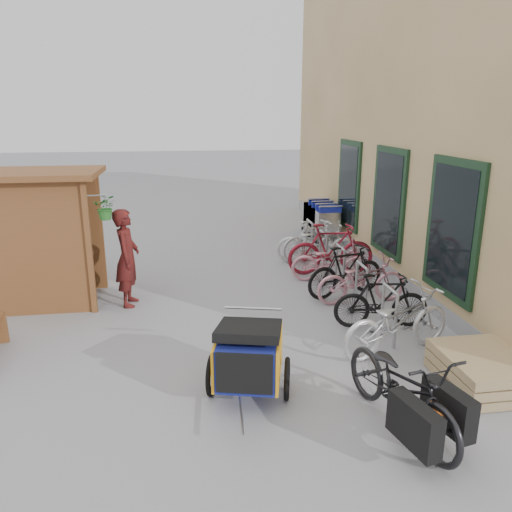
{
  "coord_description": "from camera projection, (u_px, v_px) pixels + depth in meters",
  "views": [
    {
      "loc": [
        -0.71,
        -6.6,
        3.36
      ],
      "look_at": [
        0.5,
        1.5,
        1.0
      ],
      "focal_mm": 35.0,
      "sensor_mm": 36.0,
      "label": 1
    }
  ],
  "objects": [
    {
      "name": "ground",
      "position": [
        237.0,
        351.0,
        7.3
      ],
      "size": [
        80.0,
        80.0,
        0.0
      ],
      "primitive_type": "plane",
      "color": "gray"
    },
    {
      "name": "building",
      "position": [
        493.0,
        106.0,
        11.53
      ],
      "size": [
        6.07,
        13.0,
        7.0
      ],
      "color": "tan",
      "rests_on": "ground"
    },
    {
      "name": "kiosk",
      "position": [
        35.0,
        219.0,
        8.76
      ],
      "size": [
        2.49,
        1.65,
        2.4
      ],
      "color": "brown",
      "rests_on": "ground"
    },
    {
      "name": "bike_rack",
      "position": [
        340.0,
        263.0,
        9.76
      ],
      "size": [
        0.05,
        5.35,
        0.86
      ],
      "color": "#A5A8AD",
      "rests_on": "ground"
    },
    {
      "name": "pallet_stack",
      "position": [
        484.0,
        370.0,
        6.34
      ],
      "size": [
        1.0,
        1.2,
        0.4
      ],
      "color": "tan",
      "rests_on": "ground"
    },
    {
      "name": "shopping_carts",
      "position": [
        319.0,
        215.0,
        13.69
      ],
      "size": [
        0.61,
        2.06,
        1.1
      ],
      "color": "silver",
      "rests_on": "ground"
    },
    {
      "name": "child_trailer",
      "position": [
        249.0,
        354.0,
        6.02
      ],
      "size": [
        1.09,
        1.72,
        0.99
      ],
      "rotation": [
        0.0,
        0.0,
        -0.24
      ],
      "color": "navy",
      "rests_on": "ground"
    },
    {
      "name": "cargo_bike",
      "position": [
        403.0,
        388.0,
        5.37
      ],
      "size": [
        1.07,
        2.03,
        1.01
      ],
      "rotation": [
        0.0,
        0.0,
        0.22
      ],
      "color": "black",
      "rests_on": "ground"
    },
    {
      "name": "person_kiosk",
      "position": [
        127.0,
        258.0,
        8.85
      ],
      "size": [
        0.47,
        0.67,
        1.76
      ],
      "primitive_type": "imported",
      "rotation": [
        0.0,
        0.0,
        1.5
      ],
      "color": "maroon",
      "rests_on": "ground"
    },
    {
      "name": "bike_0",
      "position": [
        397.0,
        321.0,
        7.13
      ],
      "size": [
        1.97,
        1.16,
        0.98
      ],
      "primitive_type": "imported",
      "rotation": [
        0.0,
        0.0,
        1.87
      ],
      "color": "silver",
      "rests_on": "ground"
    },
    {
      "name": "bike_1",
      "position": [
        381.0,
        301.0,
        7.98
      ],
      "size": [
        1.57,
        0.61,
        0.92
      ],
      "primitive_type": "imported",
      "rotation": [
        0.0,
        0.0,
        1.45
      ],
      "color": "black",
      "rests_on": "ground"
    },
    {
      "name": "bike_2",
      "position": [
        361.0,
        280.0,
        9.04
      ],
      "size": [
        1.71,
        0.68,
        0.89
      ],
      "primitive_type": "imported",
      "rotation": [
        0.0,
        0.0,
        1.63
      ],
      "color": "#C27D8D",
      "rests_on": "ground"
    },
    {
      "name": "bike_3",
      "position": [
        346.0,
        271.0,
        9.37
      ],
      "size": [
        1.71,
        0.91,
        0.99
      ],
      "primitive_type": "imported",
      "rotation": [
        0.0,
        0.0,
        1.86
      ],
      "color": "black",
      "rests_on": "ground"
    },
    {
      "name": "bike_4",
      "position": [
        331.0,
        261.0,
        10.21
      ],
      "size": [
        1.71,
        0.88,
        0.85
      ],
      "primitive_type": "imported",
      "rotation": [
        0.0,
        0.0,
        1.37
      ],
      "color": "#C27D8D",
      "rests_on": "ground"
    },
    {
      "name": "bike_5",
      "position": [
        331.0,
        249.0,
        10.63
      ],
      "size": [
        1.88,
        0.6,
        1.12
      ],
      "primitive_type": "imported",
      "rotation": [
        0.0,
        0.0,
        1.53
      ],
      "color": "maroon",
      "rests_on": "ground"
    },
    {
      "name": "bike_6",
      "position": [
        317.0,
        243.0,
        11.41
      ],
      "size": [
        1.94,
        1.03,
        0.97
      ],
      "primitive_type": "imported",
      "rotation": [
        0.0,
        0.0,
        1.35
      ],
      "color": "#B8B9B5",
      "rests_on": "ground"
    },
    {
      "name": "bike_7",
      "position": [
        313.0,
        241.0,
        11.61
      ],
      "size": [
        1.68,
        0.89,
        0.97
      ],
      "primitive_type": "imported",
      "rotation": [
        0.0,
        0.0,
        1.86
      ],
      "color": "silver",
      "rests_on": "ground"
    }
  ]
}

